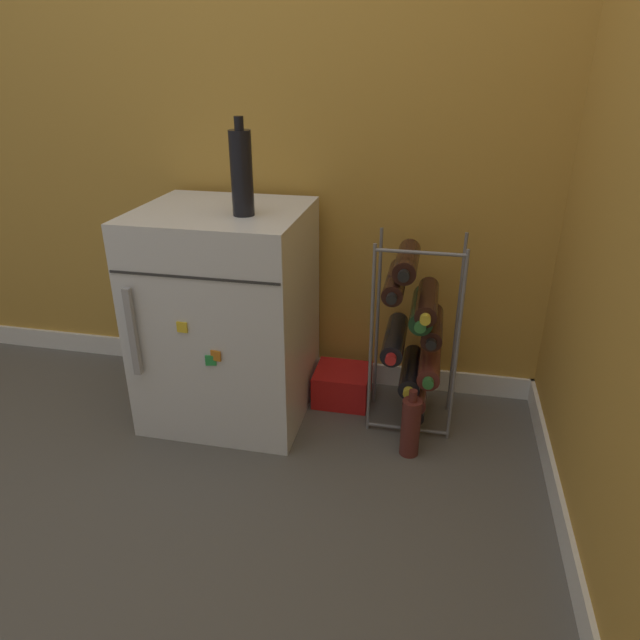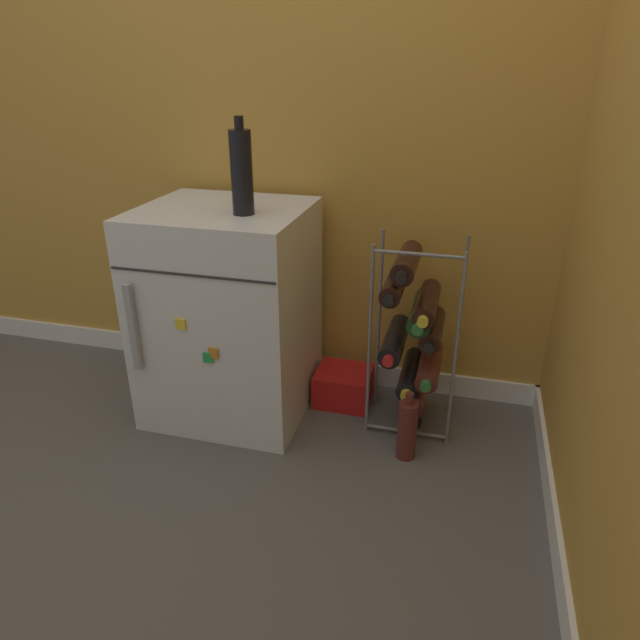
% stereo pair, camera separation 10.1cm
% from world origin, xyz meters
% --- Properties ---
extents(ground_plane, '(14.00, 14.00, 0.00)m').
position_xyz_m(ground_plane, '(0.00, 0.00, 0.00)').
color(ground_plane, '#56544F').
extents(wall_back, '(6.77, 0.07, 2.50)m').
position_xyz_m(wall_back, '(0.00, 0.71, 1.24)').
color(wall_back, '#BC8C38').
rests_on(wall_back, ground_plane).
extents(mini_fridge, '(0.57, 0.55, 0.79)m').
position_xyz_m(mini_fridge, '(-0.27, 0.38, 0.39)').
color(mini_fridge, silver).
rests_on(mini_fridge, ground_plane).
extents(wine_rack, '(0.30, 0.33, 0.71)m').
position_xyz_m(wine_rack, '(0.41, 0.44, 0.35)').
color(wine_rack, slate).
rests_on(wine_rack, ground_plane).
extents(soda_box, '(0.21, 0.19, 0.13)m').
position_xyz_m(soda_box, '(0.14, 0.52, 0.07)').
color(soda_box, red).
rests_on(soda_box, ground_plane).
extents(fridge_top_bottle, '(0.07, 0.07, 0.31)m').
position_xyz_m(fridge_top_bottle, '(-0.17, 0.32, 0.92)').
color(fridge_top_bottle, black).
rests_on(fridge_top_bottle, mini_fridge).
extents(loose_bottle_floor, '(0.07, 0.07, 0.25)m').
position_xyz_m(loose_bottle_floor, '(0.42, 0.23, 0.11)').
color(loose_bottle_floor, '#56231E').
rests_on(loose_bottle_floor, ground_plane).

